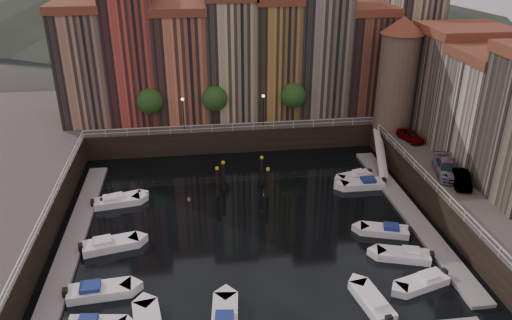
{
  "coord_description": "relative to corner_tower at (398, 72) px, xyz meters",
  "views": [
    {
      "loc": [
        -4.62,
        -41.73,
        26.08
      ],
      "look_at": [
        1.36,
        4.0,
        4.48
      ],
      "focal_mm": 35.0,
      "sensor_mm": 36.0,
      "label": 1
    }
  ],
  "objects": [
    {
      "name": "promenade_trees",
      "position": [
        -21.33,
        3.7,
        -3.61
      ],
      "size": [
        21.2,
        3.2,
        5.2
      ],
      "color": "black",
      "rests_on": "quay_far"
    },
    {
      "name": "boat_right_4",
      "position": [
        -6.77,
        -7.34,
        -9.88
      ],
      "size": [
        4.21,
        2.4,
        0.94
      ],
      "rotation": [
        0.0,
        0.0,
        3.39
      ],
      "color": "white",
      "rests_on": "ground"
    },
    {
      "name": "right_terrace",
      "position": [
        6.5,
        -10.7,
        -0.64
      ],
      "size": [
        9.3,
        24.3,
        14.0
      ],
      "color": "#726656",
      "rests_on": "quay_right"
    },
    {
      "name": "boat_right_2",
      "position": [
        -7.49,
        -18.75,
        -9.83
      ],
      "size": [
        4.77,
        2.95,
        1.07
      ],
      "rotation": [
        0.0,
        0.0,
        2.83
      ],
      "color": "white",
      "rests_on": "ground"
    },
    {
      "name": "far_terrace",
      "position": [
        -16.69,
        9.0,
        0.76
      ],
      "size": [
        48.7,
        10.3,
        17.5
      ],
      "color": "#9B7962",
      "rests_on": "quay_far"
    },
    {
      "name": "gangway",
      "position": [
        -2.9,
        -4.5,
        -8.28
      ],
      "size": [
        2.78,
        8.32,
        3.73
      ],
      "color": "white",
      "rests_on": "ground"
    },
    {
      "name": "boat_left_1",
      "position": [
        -32.83,
        -24.11,
        -9.8
      ],
      "size": [
        5.2,
        2.25,
        1.18
      ],
      "rotation": [
        0.0,
        0.0,
        0.08
      ],
      "color": "white",
      "rests_on": "ground"
    },
    {
      "name": "boat_right_0",
      "position": [
        -7.24,
        -26.31,
        -9.83
      ],
      "size": [
        4.76,
        2.9,
        1.07
      ],
      "rotation": [
        0.0,
        0.0,
        3.44
      ],
      "color": "white",
      "rests_on": "ground"
    },
    {
      "name": "boat_left_4",
      "position": [
        -32.68,
        -9.35,
        -9.86
      ],
      "size": [
        4.38,
        2.7,
        0.98
      ],
      "rotation": [
        0.0,
        0.0,
        0.31
      ],
      "color": "white",
      "rests_on": "ground"
    },
    {
      "name": "boat_left_3",
      "position": [
        -33.18,
        -9.95,
        -9.82
      ],
      "size": [
        5.01,
        2.49,
        1.12
      ],
      "rotation": [
        0.0,
        0.0,
        0.16
      ],
      "color": "white",
      "rests_on": "ground"
    },
    {
      "name": "boat_near_3",
      "position": [
        -12.03,
        -28.05,
        -9.82
      ],
      "size": [
        2.5,
        4.89,
        1.1
      ],
      "rotation": [
        0.0,
        0.0,
        1.75
      ],
      "color": "white",
      "rests_on": "ground"
    },
    {
      "name": "railings",
      "position": [
        -20.0,
        -9.62,
        -6.41
      ],
      "size": [
        36.08,
        34.04,
        0.52
      ],
      "color": "white",
      "rests_on": "ground"
    },
    {
      "name": "mooring_pilings",
      "position": [
        -19.88,
        -8.97,
        -8.54
      ],
      "size": [
        5.59,
        3.24,
        3.78
      ],
      "color": "black",
      "rests_on": "ground"
    },
    {
      "name": "dock_left",
      "position": [
        -36.2,
        -15.5,
        -10.02
      ],
      "size": [
        2.0,
        28.0,
        0.35
      ],
      "primitive_type": "cube",
      "color": "gray",
      "rests_on": "ground"
    },
    {
      "name": "dock_right",
      "position": [
        -3.8,
        -15.5,
        -10.02
      ],
      "size": [
        2.0,
        28.0,
        0.35
      ],
      "primitive_type": "cube",
      "color": "gray",
      "rests_on": "ground"
    },
    {
      "name": "quay_far",
      "position": [
        -20.0,
        11.5,
        -8.69
      ],
      "size": [
        80.0,
        20.0,
        3.0
      ],
      "primitive_type": "cube",
      "color": "black",
      "rests_on": "ground"
    },
    {
      "name": "boat_right_1",
      "position": [
        -7.25,
        -22.68,
        -9.83
      ],
      "size": [
        4.87,
        2.99,
        1.09
      ],
      "rotation": [
        0.0,
        0.0,
        2.84
      ],
      "color": "white",
      "rests_on": "ground"
    },
    {
      "name": "car_c",
      "position": [
        0.5,
        -13.64,
        -6.43
      ],
      "size": [
        3.41,
        5.64,
        1.53
      ],
      "primitive_type": "imported",
      "rotation": [
        0.0,
        0.0,
        -0.26
      ],
      "color": "gray",
      "rests_on": "quay_right"
    },
    {
      "name": "corner_tower",
      "position": [
        0.0,
        0.0,
        0.0
      ],
      "size": [
        5.2,
        5.2,
        13.8
      ],
      "color": "#6B5B4C",
      "rests_on": "quay_right"
    },
    {
      "name": "street_lamps",
      "position": [
        -21.0,
        2.7,
        -4.3
      ],
      "size": [
        10.36,
        0.36,
        4.18
      ],
      "color": "black",
      "rests_on": "quay_far"
    },
    {
      "name": "boat_near_1",
      "position": [
        -23.27,
        -28.48,
        -9.79
      ],
      "size": [
        2.37,
        5.27,
        1.19
      ],
      "rotation": [
        0.0,
        0.0,
        1.47
      ],
      "color": "white",
      "rests_on": "ground"
    },
    {
      "name": "boat_left_2",
      "position": [
        -32.82,
        -17.8,
        -9.8
      ],
      "size": [
        5.26,
        2.84,
        1.18
      ],
      "rotation": [
        0.0,
        0.0,
        0.21
      ],
      "color": "white",
      "rests_on": "ground"
    },
    {
      "name": "ground",
      "position": [
        -20.0,
        -14.5,
        -10.19
      ],
      "size": [
        200.0,
        200.0,
        0.0
      ],
      "primitive_type": "plane",
      "color": "black",
      "rests_on": "ground"
    },
    {
      "name": "car_b",
      "position": [
        0.88,
        -15.88,
        -6.52
      ],
      "size": [
        2.57,
        4.32,
        1.34
      ],
      "primitive_type": "imported",
      "rotation": [
        0.0,
        0.0,
        -0.3
      ],
      "color": "gray",
      "rests_on": "quay_right"
    },
    {
      "name": "car_a",
      "position": [
        0.55,
        -4.53,
        -6.54
      ],
      "size": [
        2.5,
        4.1,
        1.31
      ],
      "primitive_type": "imported",
      "rotation": [
        0.0,
        0.0,
        0.27
      ],
      "color": "gray",
      "rests_on": "quay_right"
    },
    {
      "name": "boat_right_3",
      "position": [
        -6.56,
        -9.56,
        -9.81
      ],
      "size": [
        4.97,
        1.82,
        1.14
      ],
      "rotation": [
        0.0,
        0.0,
        3.14
      ],
      "color": "white",
      "rests_on": "ground"
    }
  ]
}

